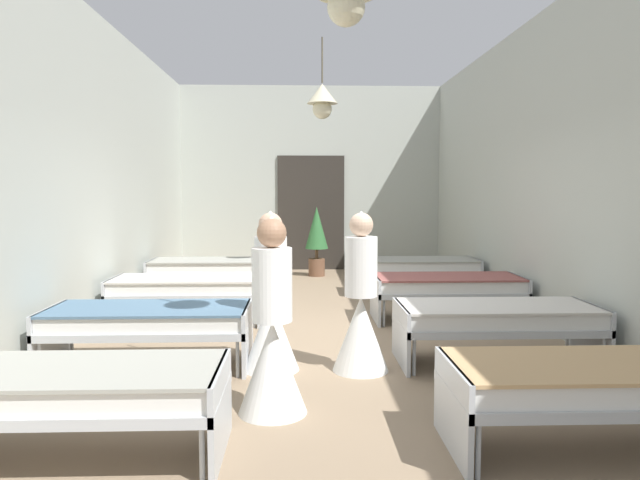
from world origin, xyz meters
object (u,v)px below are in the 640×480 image
bed_right_row_0 (596,383)px  nurse_near_aisle (271,314)px  potted_plant (317,235)px  nurse_far_aisle (361,314)px  bed_right_row_3 (418,267)px  nurse_mid_aisle (272,344)px  bed_right_row_1 (497,318)px  bed_left_row_3 (210,268)px  bed_left_row_1 (149,321)px  bed_left_row_2 (188,288)px  bed_right_row_2 (447,286)px  bed_left_row_0 (70,389)px

bed_right_row_0 → nurse_near_aisle: nurse_near_aisle is taller
potted_plant → nurse_far_aisle: bearing=-87.8°
bed_right_row_3 → nurse_near_aisle: nurse_near_aisle is taller
bed_right_row_0 → nurse_mid_aisle: 2.22m
bed_right_row_3 → nurse_far_aisle: bearing=-108.5°
bed_right_row_1 → bed_left_row_3: bearing=131.2°
bed_right_row_3 → nurse_far_aisle: nurse_far_aisle is taller
bed_left_row_1 → bed_left_row_2: 1.90m
bed_right_row_1 → nurse_near_aisle: bearing=-176.3°
nurse_mid_aisle → bed_right_row_0: bearing=-143.0°
bed_right_row_2 → nurse_far_aisle: 2.48m
bed_right_row_0 → nurse_mid_aisle: nurse_mid_aisle is taller
nurse_mid_aisle → potted_plant: size_ratio=1.10×
bed_left_row_1 → bed_left_row_0: bearing=-90.0°
bed_right_row_2 → bed_left_row_3: bearing=150.3°
bed_left_row_1 → nurse_far_aisle: bearing=-5.5°
bed_left_row_2 → bed_left_row_3: size_ratio=1.00×
bed_left_row_1 → bed_left_row_3: (0.00, 3.80, 0.00)m
nurse_far_aisle → bed_right_row_2: bearing=-35.5°
bed_left_row_1 → bed_left_row_3: size_ratio=1.00×
bed_right_row_3 → potted_plant: bearing=127.4°
bed_left_row_3 → potted_plant: size_ratio=1.40×
bed_right_row_0 → bed_left_row_0: bearing=180.0°
potted_plant → bed_right_row_1: bearing=-75.0°
nurse_far_aisle → potted_plant: 6.06m
nurse_mid_aisle → nurse_far_aisle: bearing=-71.9°
nurse_far_aisle → potted_plant: bearing=-0.6°
bed_right_row_1 → nurse_near_aisle: nurse_near_aisle is taller
bed_right_row_1 → bed_right_row_3: size_ratio=1.00×
bed_right_row_1 → nurse_far_aisle: bearing=-171.9°
bed_right_row_2 → nurse_far_aisle: (-1.34, -2.09, 0.09)m
bed_right_row_1 → potted_plant: (-1.57, 5.86, 0.37)m
bed_right_row_2 → nurse_near_aisle: bearing=-136.8°
bed_right_row_0 → bed_left_row_1: bearing=150.3°
bed_right_row_1 → bed_right_row_2: same height
bed_left_row_3 → bed_left_row_2: bearing=-90.0°
bed_left_row_1 → bed_right_row_3: 5.05m
bed_left_row_1 → nurse_near_aisle: bearing=-6.8°
nurse_mid_aisle → bed_left_row_1: bearing=11.0°
bed_right_row_1 → nurse_mid_aisle: nurse_mid_aisle is taller
bed_right_row_2 → bed_left_row_3: size_ratio=1.00×
bed_left_row_0 → bed_left_row_3: bearing=90.0°
bed_left_row_0 → nurse_near_aisle: (1.16, 1.76, 0.09)m
bed_right_row_1 → bed_right_row_3: (0.00, 3.80, 0.00)m
bed_left_row_1 → bed_right_row_1: same height
nurse_mid_aisle → nurse_far_aisle: (0.77, 1.01, 0.00)m
bed_right_row_1 → nurse_near_aisle: size_ratio=1.28×
bed_right_row_1 → bed_right_row_2: 1.90m
bed_left_row_0 → bed_right_row_1: bearing=29.7°
nurse_near_aisle → potted_plant: size_ratio=1.10×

